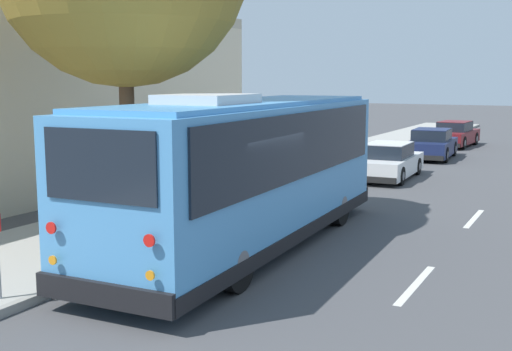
{
  "coord_description": "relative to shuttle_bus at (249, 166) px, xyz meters",
  "views": [
    {
      "loc": [
        -10.35,
        -6.11,
        3.54
      ],
      "look_at": [
        2.74,
        0.8,
        1.3
      ],
      "focal_mm": 45.0,
      "sensor_mm": 36.0,
      "label": 1
    }
  ],
  "objects": [
    {
      "name": "ground_plane",
      "position": [
        -1.28,
        -0.2,
        -1.74
      ],
      "size": [
        160.0,
        160.0,
        0.0
      ],
      "primitive_type": "plane",
      "color": "#474749"
    },
    {
      "name": "sidewalk_slab",
      "position": [
        -1.28,
        3.36,
        -1.67
      ],
      "size": [
        80.0,
        3.87,
        0.15
      ],
      "primitive_type": "cube",
      "color": "#A3A099",
      "rests_on": "ground"
    },
    {
      "name": "curb_strip",
      "position": [
        -1.28,
        1.36,
        -1.67
      ],
      "size": [
        80.0,
        0.14,
        0.15
      ],
      "primitive_type": "cube",
      "color": "gray",
      "rests_on": "ground"
    },
    {
      "name": "shuttle_bus",
      "position": [
        0.0,
        0.0,
        0.0
      ],
      "size": [
        9.83,
        3.03,
        3.26
      ],
      "rotation": [
        0.0,
        0.0,
        0.04
      ],
      "color": "#4C93D1",
      "rests_on": "ground"
    },
    {
      "name": "parked_sedan_white",
      "position": [
        10.65,
        0.09,
        -1.15
      ],
      "size": [
        4.43,
        1.81,
        1.29
      ],
      "rotation": [
        0.0,
        0.0,
        0.04
      ],
      "color": "silver",
      "rests_on": "ground"
    },
    {
      "name": "parked_sedan_navy",
      "position": [
        17.25,
        0.06,
        -1.12
      ],
      "size": [
        4.33,
        1.97,
        1.33
      ],
      "rotation": [
        0.0,
        0.0,
        0.06
      ],
      "color": "#19234C",
      "rests_on": "ground"
    },
    {
      "name": "parked_sedan_maroon",
      "position": [
        23.06,
        0.15,
        -1.12
      ],
      "size": [
        4.5,
        1.89,
        1.33
      ],
      "rotation": [
        0.0,
        0.0,
        -0.05
      ],
      "color": "maroon",
      "rests_on": "ground"
    },
    {
      "name": "sign_post_far",
      "position": [
        -2.98,
        1.7,
        -0.85
      ],
      "size": [
        0.06,
        0.22,
        1.43
      ],
      "color": "gray",
      "rests_on": "sidewalk_slab"
    },
    {
      "name": "fire_hydrant",
      "position": [
        7.23,
        1.9,
        -1.19
      ],
      "size": [
        0.22,
        0.22,
        0.81
      ],
      "color": "#99999E",
      "rests_on": "sidewalk_slab"
    },
    {
      "name": "lane_stripe_mid",
      "position": [
        -0.86,
        -3.76,
        -1.74
      ],
      "size": [
        2.4,
        0.14,
        0.01
      ],
      "primitive_type": "cube",
      "color": "silver",
      "rests_on": "ground"
    },
    {
      "name": "lane_stripe_ahead",
      "position": [
        5.14,
        -3.76,
        -1.74
      ],
      "size": [
        2.4,
        0.14,
        0.01
      ],
      "primitive_type": "cube",
      "color": "silver",
      "rests_on": "ground"
    }
  ]
}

